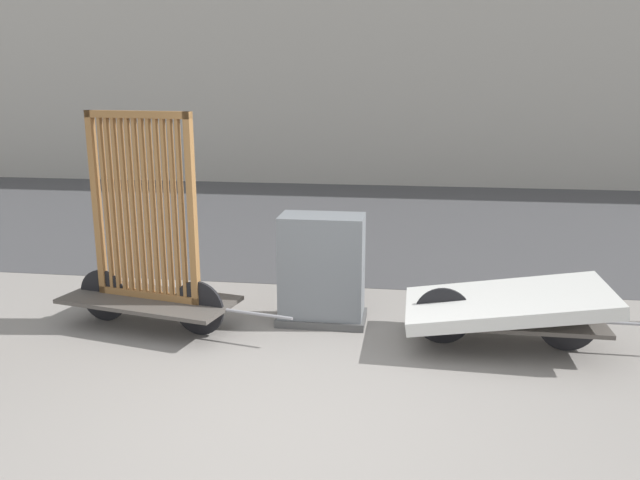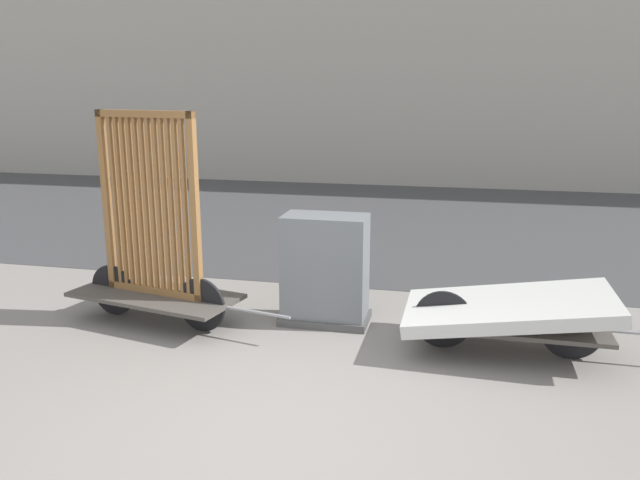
# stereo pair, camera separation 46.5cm
# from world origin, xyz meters

# --- Properties ---
(ground_plane) EXTENTS (60.00, 60.00, 0.00)m
(ground_plane) POSITION_xyz_m (0.00, 0.00, 0.00)
(ground_plane) COLOR gray
(road_strip) EXTENTS (56.00, 8.44, 0.01)m
(road_strip) POSITION_xyz_m (0.00, 7.58, 0.00)
(road_strip) COLOR #424244
(road_strip) RESTS_ON ground_plane
(bike_cart_with_bedframe) EXTENTS (2.51, 1.12, 2.20)m
(bike_cart_with_bedframe) POSITION_xyz_m (-1.77, 1.77, 0.75)
(bike_cart_with_bedframe) COLOR #4C4742
(bike_cart_with_bedframe) RESTS_ON ground_plane
(bike_cart_with_mattress) EXTENTS (2.52, 1.09, 0.64)m
(bike_cart_with_mattress) POSITION_xyz_m (1.77, 1.77, 0.41)
(bike_cart_with_mattress) COLOR #4C4742
(bike_cart_with_mattress) RESTS_ON ground_plane
(utility_cabinet) EXTENTS (0.92, 0.54, 1.15)m
(utility_cabinet) POSITION_xyz_m (-0.04, 2.18, 0.53)
(utility_cabinet) COLOR #4C4C4C
(utility_cabinet) RESTS_ON ground_plane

